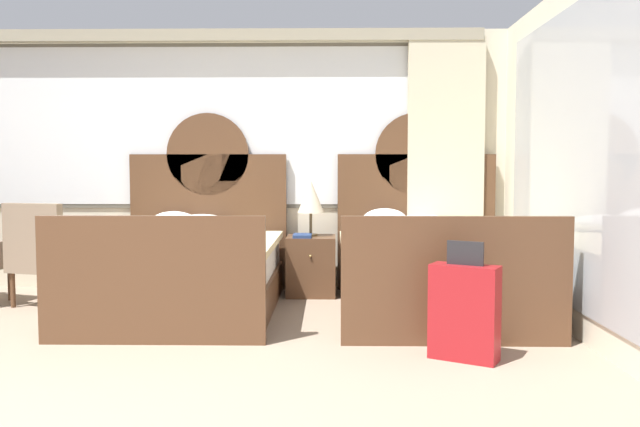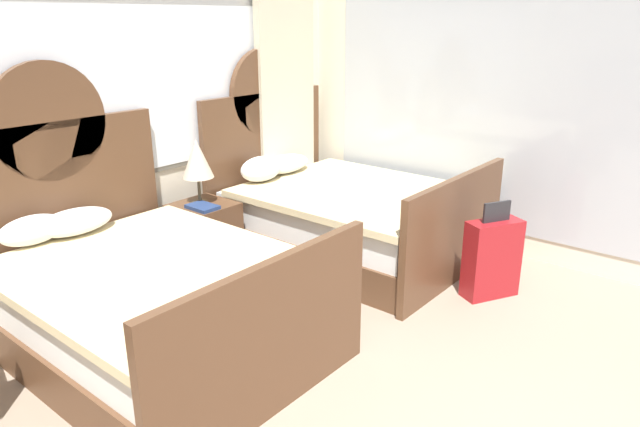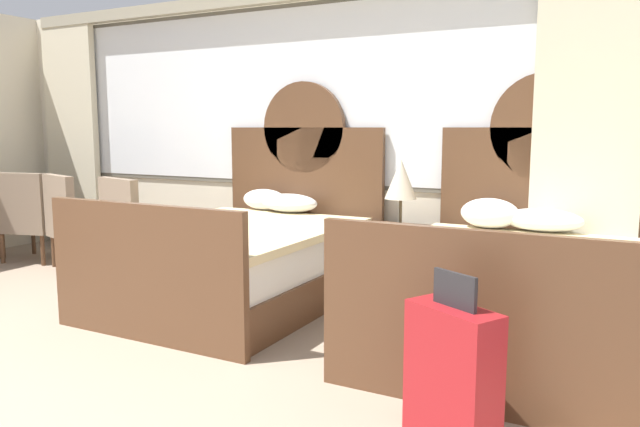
% 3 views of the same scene
% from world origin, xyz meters
% --- Properties ---
extents(wall_back_window, '(6.85, 0.22, 2.70)m').
position_xyz_m(wall_back_window, '(0.00, 3.91, 1.44)').
color(wall_back_window, beige).
rests_on(wall_back_window, ground_plane).
extents(wall_right_mirror, '(0.08, 4.51, 2.70)m').
position_xyz_m(wall_right_mirror, '(3.45, 1.68, 1.35)').
color(wall_right_mirror, beige).
rests_on(wall_right_mirror, ground_plane).
extents(bed_near_window, '(1.63, 2.19, 1.84)m').
position_xyz_m(bed_near_window, '(0.32, 2.82, 0.37)').
color(bed_near_window, brown).
rests_on(bed_near_window, ground_plane).
extents(bed_near_mirror, '(1.63, 2.19, 1.84)m').
position_xyz_m(bed_near_mirror, '(2.48, 2.82, 0.37)').
color(bed_near_mirror, brown).
rests_on(bed_near_mirror, ground_plane).
extents(nightstand_between_beds, '(0.48, 0.51, 0.59)m').
position_xyz_m(nightstand_between_beds, '(1.41, 3.53, 0.29)').
color(nightstand_between_beds, brown).
rests_on(nightstand_between_beds, ground_plane).
extents(table_lamp_on_nightstand, '(0.27, 0.27, 0.56)m').
position_xyz_m(table_lamp_on_nightstand, '(1.40, 3.56, 0.98)').
color(table_lamp_on_nightstand, brown).
rests_on(table_lamp_on_nightstand, nightstand_between_beds).
extents(book_on_nightstand, '(0.18, 0.26, 0.03)m').
position_xyz_m(book_on_nightstand, '(1.33, 3.44, 0.60)').
color(book_on_nightstand, navy).
rests_on(book_on_nightstand, nightstand_between_beds).
extents(armchair_by_window_left, '(0.72, 0.72, 0.95)m').
position_xyz_m(armchair_by_window_left, '(-1.01, 2.98, 0.49)').
color(armchair_by_window_left, '#84705B').
rests_on(armchair_by_window_left, ground_plane).
extents(suitcase_on_floor, '(0.48, 0.37, 0.78)m').
position_xyz_m(suitcase_on_floor, '(2.48, 1.36, 0.32)').
color(suitcase_on_floor, maroon).
rests_on(suitcase_on_floor, ground_plane).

